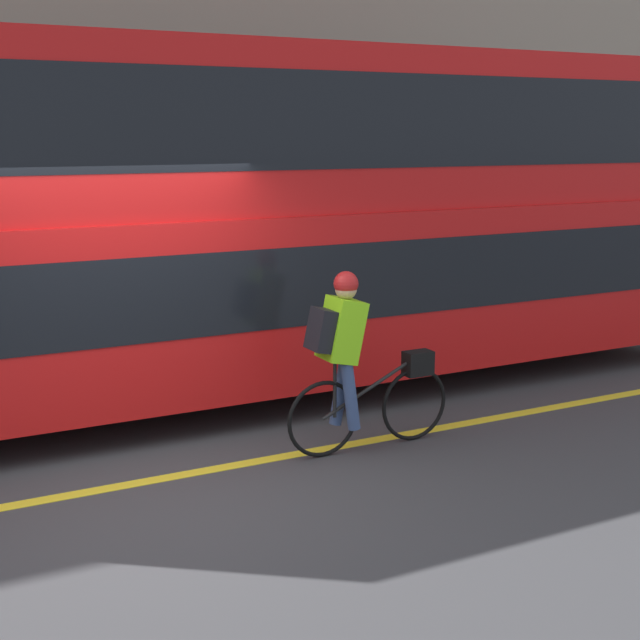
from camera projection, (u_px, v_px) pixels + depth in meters
name	position (u px, v px, depth m)	size (l,w,h in m)	color
ground_plane	(146.00, 480.00, 7.24)	(80.00, 80.00, 0.00)	#38383A
road_center_line	(147.00, 481.00, 7.20)	(50.00, 0.14, 0.01)	yellow
sidewalk_curb	(34.00, 344.00, 11.58)	(60.00, 2.56, 0.13)	#A8A399
bus	(267.00, 207.00, 9.31)	(10.56, 2.45, 3.59)	black
cyclist_on_bike	(354.00, 356.00, 7.72)	(1.62, 0.32, 1.62)	black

